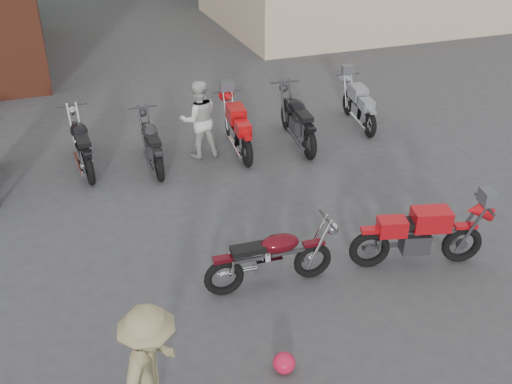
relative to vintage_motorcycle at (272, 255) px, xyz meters
name	(u,v)px	position (x,y,z in m)	size (l,w,h in m)	color
ground	(311,299)	(0.40, -0.50, -0.54)	(90.00, 90.00, 0.00)	#3A3A3D
vintage_motorcycle	(272,255)	(0.00, 0.00, 0.00)	(1.86, 0.61, 1.08)	#4C0911
sportbike	(421,232)	(2.29, -0.29, 0.04)	(1.99, 0.66, 1.16)	red
helmet	(284,363)	(-0.46, -1.59, -0.41)	(0.28, 0.28, 0.26)	red
person_light	(199,120)	(0.17, 4.53, 0.29)	(0.80, 0.63, 1.65)	beige
person_tan	(152,371)	(-2.06, -1.82, 0.27)	(1.05, 0.60, 1.63)	#93855B
row_bike_2	(81,141)	(-2.20, 4.83, 0.04)	(2.00, 0.66, 1.16)	black
row_bike_3	(151,141)	(-0.86, 4.45, 0.00)	(1.87, 0.62, 1.08)	#242527
row_bike_4	(237,126)	(0.99, 4.50, 0.04)	(2.01, 0.66, 1.16)	red
row_bike_5	(298,117)	(2.34, 4.43, 0.08)	(2.13, 0.70, 1.24)	black
row_bike_6	(359,103)	(4.11, 4.88, 0.01)	(1.89, 0.62, 1.10)	gray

